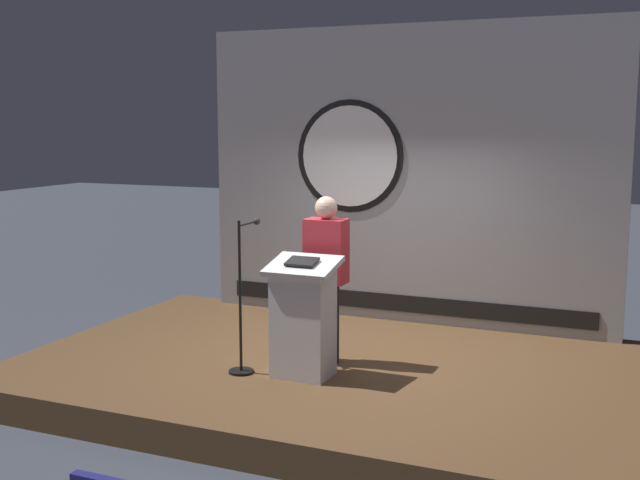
# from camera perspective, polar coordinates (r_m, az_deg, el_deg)

# --- Properties ---
(ground_plane) EXTENTS (40.00, 40.00, 0.00)m
(ground_plane) POSITION_cam_1_polar(r_m,az_deg,el_deg) (8.05, 1.93, -10.85)
(ground_plane) COLOR #383D47
(stage_platform) EXTENTS (6.40, 4.00, 0.30)m
(stage_platform) POSITION_cam_1_polar(r_m,az_deg,el_deg) (8.00, 1.94, -9.84)
(stage_platform) COLOR brown
(stage_platform) RESTS_ON ground
(banner_display) EXTENTS (4.94, 0.12, 3.46)m
(banner_display) POSITION_cam_1_polar(r_m,az_deg,el_deg) (9.36, 5.99, 4.54)
(banner_display) COLOR #9E9EA3
(banner_display) RESTS_ON stage_platform
(podium) EXTENTS (0.64, 0.50, 1.13)m
(podium) POSITION_cam_1_polar(r_m,az_deg,el_deg) (7.43, -1.22, -5.66)
(podium) COLOR silver
(podium) RESTS_ON stage_platform
(speaker_person) EXTENTS (0.40, 0.26, 1.65)m
(speaker_person) POSITION_cam_1_polar(r_m,az_deg,el_deg) (7.78, 0.44, -2.79)
(speaker_person) COLOR black
(speaker_person) RESTS_ON stage_platform
(microphone_stand) EXTENTS (0.24, 0.51, 1.46)m
(microphone_stand) POSITION_cam_1_polar(r_m,az_deg,el_deg) (7.60, -5.54, -5.68)
(microphone_stand) COLOR black
(microphone_stand) RESTS_ON stage_platform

